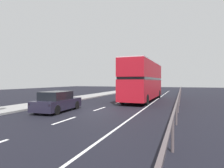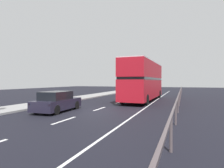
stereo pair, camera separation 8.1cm
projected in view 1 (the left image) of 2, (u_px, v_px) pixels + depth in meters
ground_plane at (93, 112)px, 13.69m from camera, size 75.50×120.00×0.10m
near_sidewalk_kerb at (28, 106)px, 15.84m from camera, size 2.89×80.00×0.14m
lane_paint_markings at (144, 101)px, 21.13m from camera, size 3.41×46.00×0.01m
bridge_side_railing at (180, 93)px, 20.04m from camera, size 0.10×42.00×1.14m
double_decker_bus_red at (144, 80)px, 21.03m from camera, size 2.73×11.23×4.34m
hatchback_car_near at (57, 102)px, 13.52m from camera, size 1.94×4.12×1.45m
sedan_car_ahead at (127, 91)px, 28.43m from camera, size 1.95×4.22×1.35m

